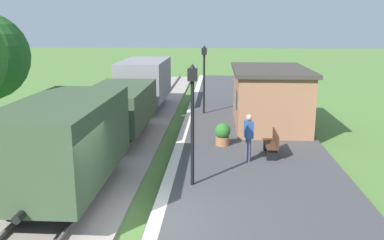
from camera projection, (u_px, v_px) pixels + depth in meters
The scene contains 14 objects.
ground_plane at pixel (140, 229), 10.51m from camera, with size 160.00×160.00×0.00m, color #517A38.
platform_slab at pixel (268, 228), 10.29m from camera, with size 6.00×60.00×0.25m, color #424244.
platform_edge_stripe at pixel (156, 220), 10.42m from camera, with size 0.36×60.00×0.01m, color silver.
track_ballast at pixel (47, 224), 10.64m from camera, with size 3.80×60.00×0.12m, color #9E9389.
rail_near at pixel (75, 220), 10.56m from camera, with size 0.07×60.00×0.14m, color slate.
rail_far at pixel (20, 218), 10.65m from camera, with size 0.07×60.00×0.14m, color slate.
freight_train at pixel (119, 105), 18.21m from camera, with size 2.50×19.40×2.72m.
station_hut at pixel (269, 97), 19.90m from camera, with size 3.50×5.80×2.78m.
bench_near_hut at pixel (272, 143), 15.45m from camera, with size 0.42×1.50×0.91m.
bench_down_platform at pixel (252, 99), 24.64m from camera, with size 0.42×1.50×0.91m.
person_waiting at pixel (248, 136), 14.73m from camera, with size 0.33×0.43×1.71m.
potted_planter at pixel (223, 134), 16.78m from camera, with size 0.64×0.64×0.92m.
lamp_post_near at pixel (192, 103), 12.16m from camera, with size 0.28×0.28×3.70m.
lamp_post_far at pixel (204, 67), 22.31m from camera, with size 0.28×0.28×3.70m.
Camera 1 is at (1.90, -9.51, 5.07)m, focal length 38.85 mm.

